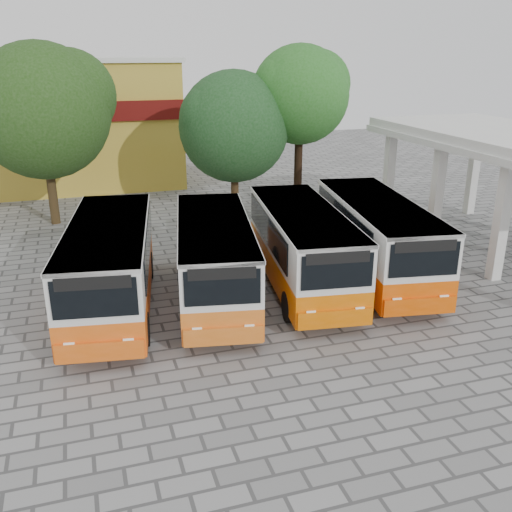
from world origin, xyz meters
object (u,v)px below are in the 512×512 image
object	(u,v)px
bus_centre_right	(303,244)
bus_far_right	(377,235)
bus_far_left	(110,262)
bus_centre_left	(215,256)

from	to	relation	value
bus_centre_right	bus_far_right	size ratio (longest dim) A/B	0.97
bus_centre_right	bus_far_right	bearing A→B (deg)	8.73
bus_far_left	bus_centre_right	xyz separation A→B (m)	(7.15, -0.13, -0.02)
bus_centre_left	bus_far_left	bearing A→B (deg)	-174.30
bus_centre_right	bus_centre_left	bearing A→B (deg)	-169.72
bus_far_left	bus_far_right	distance (m)	10.34
bus_far_left	bus_centre_left	bearing A→B (deg)	4.27
bus_centre_left	bus_centre_right	size ratio (longest dim) A/B	0.98
bus_far_left	bus_centre_left	distance (m)	3.67
bus_centre_left	bus_far_right	xyz separation A→B (m)	(6.69, 0.22, 0.09)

